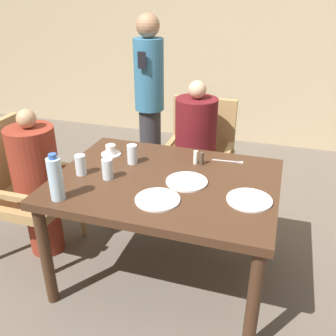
{
  "coord_description": "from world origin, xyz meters",
  "views": [
    {
      "loc": [
        0.61,
        -1.89,
        1.8
      ],
      "look_at": [
        0.0,
        0.05,
        0.79
      ],
      "focal_mm": 40.0,
      "sensor_mm": 36.0,
      "label": 1
    }
  ],
  "objects_px": {
    "plate_main_left": "(187,182)",
    "glass_tall_far": "(81,165)",
    "chair_far_side": "(199,154)",
    "standing_host": "(149,98)",
    "teacup_with_saucer": "(111,151)",
    "chair_left_side": "(21,185)",
    "diner_in_far_chair": "(195,152)",
    "diner_in_left_chair": "(38,183)",
    "plate_main_right": "(158,200)",
    "water_bottle": "(56,178)",
    "plate_dessert_center": "(249,200)",
    "glass_tall_mid": "(132,154)",
    "glass_tall_near": "(107,169)"
  },
  "relations": [
    {
      "from": "teacup_with_saucer",
      "to": "water_bottle",
      "type": "xyz_separation_m",
      "value": [
        -0.02,
        -0.62,
        0.1
      ]
    },
    {
      "from": "chair_far_side",
      "to": "glass_tall_mid",
      "type": "distance_m",
      "value": 0.86
    },
    {
      "from": "standing_host",
      "to": "plate_main_left",
      "type": "xyz_separation_m",
      "value": [
        0.7,
        -1.28,
        -0.1
      ]
    },
    {
      "from": "glass_tall_far",
      "to": "plate_main_left",
      "type": "bearing_deg",
      "value": 8.0
    },
    {
      "from": "standing_host",
      "to": "chair_left_side",
      "type": "bearing_deg",
      "value": -111.67
    },
    {
      "from": "diner_in_left_chair",
      "to": "diner_in_far_chair",
      "type": "relative_size",
      "value": 0.93
    },
    {
      "from": "chair_left_side",
      "to": "standing_host",
      "type": "relative_size",
      "value": 0.6
    },
    {
      "from": "glass_tall_mid",
      "to": "plate_dessert_center",
      "type": "bearing_deg",
      "value": -17.57
    },
    {
      "from": "chair_left_side",
      "to": "diner_in_far_chair",
      "type": "relative_size",
      "value": 0.82
    },
    {
      "from": "glass_tall_near",
      "to": "glass_tall_mid",
      "type": "bearing_deg",
      "value": 76.42
    },
    {
      "from": "plate_main_left",
      "to": "teacup_with_saucer",
      "type": "relative_size",
      "value": 1.79
    },
    {
      "from": "standing_host",
      "to": "plate_main_left",
      "type": "distance_m",
      "value": 1.47
    },
    {
      "from": "diner_in_far_chair",
      "to": "plate_main_right",
      "type": "height_order",
      "value": "diner_in_far_chair"
    },
    {
      "from": "glass_tall_near",
      "to": "glass_tall_mid",
      "type": "distance_m",
      "value": 0.25
    },
    {
      "from": "diner_in_far_chair",
      "to": "glass_tall_near",
      "type": "distance_m",
      "value": 0.94
    },
    {
      "from": "chair_far_side",
      "to": "standing_host",
      "type": "relative_size",
      "value": 0.6
    },
    {
      "from": "standing_host",
      "to": "teacup_with_saucer",
      "type": "bearing_deg",
      "value": -84.43
    },
    {
      "from": "chair_far_side",
      "to": "diner_in_left_chair",
      "type": "bearing_deg",
      "value": -135.75
    },
    {
      "from": "diner_in_far_chair",
      "to": "glass_tall_far",
      "type": "relative_size",
      "value": 9.18
    },
    {
      "from": "diner_in_far_chair",
      "to": "diner_in_left_chair",
      "type": "bearing_deg",
      "value": -140.76
    },
    {
      "from": "standing_host",
      "to": "plate_main_left",
      "type": "height_order",
      "value": "standing_host"
    },
    {
      "from": "standing_host",
      "to": "plate_dessert_center",
      "type": "xyz_separation_m",
      "value": [
        1.08,
        -1.38,
        -0.1
      ]
    },
    {
      "from": "teacup_with_saucer",
      "to": "glass_tall_far",
      "type": "xyz_separation_m",
      "value": [
        -0.05,
        -0.32,
        0.04
      ]
    },
    {
      "from": "chair_left_side",
      "to": "plate_main_right",
      "type": "height_order",
      "value": "chair_left_side"
    },
    {
      "from": "water_bottle",
      "to": "glass_tall_near",
      "type": "height_order",
      "value": "water_bottle"
    },
    {
      "from": "chair_left_side",
      "to": "standing_host",
      "type": "xyz_separation_m",
      "value": [
        0.51,
        1.28,
        0.33
      ]
    },
    {
      "from": "chair_far_side",
      "to": "teacup_with_saucer",
      "type": "bearing_deg",
      "value": -124.53
    },
    {
      "from": "glass_tall_near",
      "to": "plate_dessert_center",
      "type": "bearing_deg",
      "value": -0.38
    },
    {
      "from": "water_bottle",
      "to": "glass_tall_mid",
      "type": "height_order",
      "value": "water_bottle"
    },
    {
      "from": "plate_main_right",
      "to": "glass_tall_far",
      "type": "height_order",
      "value": "glass_tall_far"
    },
    {
      "from": "diner_in_left_chair",
      "to": "water_bottle",
      "type": "relative_size",
      "value": 4.07
    },
    {
      "from": "plate_main_left",
      "to": "plate_main_right",
      "type": "height_order",
      "value": "same"
    },
    {
      "from": "diner_in_left_chair",
      "to": "plate_main_right",
      "type": "height_order",
      "value": "diner_in_left_chair"
    },
    {
      "from": "glass_tall_near",
      "to": "glass_tall_far",
      "type": "distance_m",
      "value": 0.18
    },
    {
      "from": "chair_left_side",
      "to": "glass_tall_far",
      "type": "distance_m",
      "value": 0.64
    },
    {
      "from": "chair_far_side",
      "to": "glass_tall_far",
      "type": "bearing_deg",
      "value": -117.1
    },
    {
      "from": "plate_main_left",
      "to": "glass_tall_far",
      "type": "relative_size",
      "value": 1.95
    },
    {
      "from": "water_bottle",
      "to": "diner_in_left_chair",
      "type": "bearing_deg",
      "value": 138.38
    },
    {
      "from": "plate_main_left",
      "to": "glass_tall_far",
      "type": "xyz_separation_m",
      "value": [
        -0.65,
        -0.09,
        0.06
      ]
    },
    {
      "from": "standing_host",
      "to": "teacup_with_saucer",
      "type": "height_order",
      "value": "standing_host"
    },
    {
      "from": "diner_in_far_chair",
      "to": "water_bottle",
      "type": "xyz_separation_m",
      "value": [
        -0.49,
        -1.15,
        0.27
      ]
    },
    {
      "from": "diner_in_left_chair",
      "to": "plate_main_right",
      "type": "relative_size",
      "value": 4.41
    },
    {
      "from": "water_bottle",
      "to": "glass_tall_mid",
      "type": "relative_size",
      "value": 2.11
    },
    {
      "from": "chair_left_side",
      "to": "diner_in_far_chair",
      "type": "height_order",
      "value": "diner_in_far_chair"
    },
    {
      "from": "plate_dessert_center",
      "to": "plate_main_right",
      "type": "bearing_deg",
      "value": -162.8
    },
    {
      "from": "diner_in_far_chair",
      "to": "teacup_with_saucer",
      "type": "relative_size",
      "value": 8.47
    },
    {
      "from": "plate_dessert_center",
      "to": "glass_tall_far",
      "type": "distance_m",
      "value": 1.02
    },
    {
      "from": "teacup_with_saucer",
      "to": "glass_tall_mid",
      "type": "height_order",
      "value": "glass_tall_mid"
    },
    {
      "from": "standing_host",
      "to": "teacup_with_saucer",
      "type": "distance_m",
      "value": 1.06
    },
    {
      "from": "glass_tall_near",
      "to": "glass_tall_mid",
      "type": "relative_size",
      "value": 1.0
    }
  ]
}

